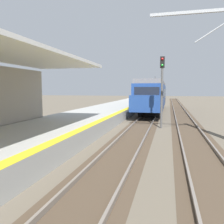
% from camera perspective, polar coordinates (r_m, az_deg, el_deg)
% --- Properties ---
extents(station_platform, '(5.00, 80.00, 0.91)m').
position_cam_1_polar(station_platform, '(14.00, -13.62, -4.42)').
color(station_platform, '#A8A8A3').
rests_on(station_platform, ground).
extents(track_pair_nearest_platform, '(2.34, 120.00, 0.16)m').
position_cam_1_polar(track_pair_nearest_platform, '(16.57, 6.75, -4.17)').
color(track_pair_nearest_platform, '#4C3D2D').
rests_on(track_pair_nearest_platform, ground).
extents(track_pair_middle, '(2.34, 120.00, 0.16)m').
position_cam_1_polar(track_pair_middle, '(16.51, 18.58, -4.46)').
color(track_pair_middle, '#4C3D2D').
rests_on(track_pair_middle, ground).
extents(approaching_train, '(2.93, 19.60, 4.76)m').
position_cam_1_polar(approaching_train, '(30.18, 10.10, 4.21)').
color(approaching_train, navy).
rests_on(approaching_train, ground).
extents(rail_signal_post, '(0.32, 0.34, 5.20)m').
position_cam_1_polar(rail_signal_post, '(17.22, 12.25, 6.62)').
color(rail_signal_post, '#4C4C4C').
rests_on(rail_signal_post, ground).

